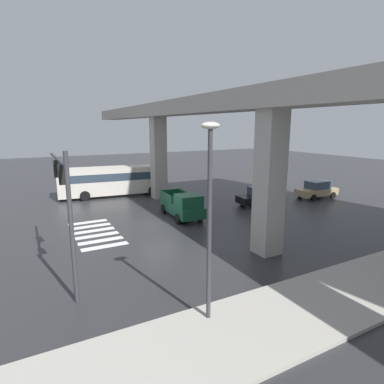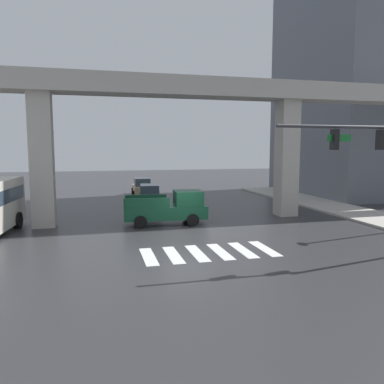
# 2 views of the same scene
# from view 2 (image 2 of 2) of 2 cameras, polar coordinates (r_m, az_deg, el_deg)

# --- Properties ---
(ground_plane) EXTENTS (120.00, 120.00, 0.00)m
(ground_plane) POSITION_cam_2_polar(r_m,az_deg,el_deg) (21.76, -0.91, -5.93)
(ground_plane) COLOR #2D2D30
(crosswalk_stripes) EXTENTS (6.05, 2.80, 0.01)m
(crosswalk_stripes) POSITION_cam_2_polar(r_m,az_deg,el_deg) (17.48, 2.55, -9.07)
(crosswalk_stripes) COLOR silver
(crosswalk_stripes) RESTS_ON ground
(elevated_overpass) EXTENTS (54.11, 2.07, 9.19)m
(elevated_overpass) POSITION_cam_2_polar(r_m,az_deg,el_deg) (24.73, -2.78, 13.80)
(elevated_overpass) COLOR #ADA89E
(elevated_overpass) RESTS_ON ground
(office_building) EXTENTS (14.98, 14.74, 30.76)m
(office_building) POSITION_cam_2_polar(r_m,az_deg,el_deg) (45.36, 25.44, 19.60)
(office_building) COLOR slate
(office_building) RESTS_ON ground
(sidewalk_east) EXTENTS (4.00, 36.00, 0.15)m
(sidewalk_east) POSITION_cam_2_polar(r_m,az_deg,el_deg) (29.36, 24.17, -3.08)
(sidewalk_east) COLOR #ADA89E
(sidewalk_east) RESTS_ON ground
(pickup_truck) EXTENTS (5.21, 2.33, 2.08)m
(pickup_truck) POSITION_cam_2_polar(r_m,az_deg,el_deg) (23.67, -3.34, -2.48)
(pickup_truck) COLOR #14472D
(pickup_truck) RESTS_ON ground
(sedan_black) EXTENTS (2.34, 4.48, 1.72)m
(sedan_black) POSITION_cam_2_polar(r_m,az_deg,el_deg) (31.51, -6.39, -0.48)
(sedan_black) COLOR black
(sedan_black) RESTS_ON ground
(sedan_tan) EXTENTS (2.06, 4.35, 1.72)m
(sedan_tan) POSITION_cam_2_polar(r_m,az_deg,el_deg) (38.45, -7.52, 0.79)
(sedan_tan) COLOR tan
(sedan_tan) RESTS_ON ground
(traffic_signal_mast) EXTENTS (6.49, 0.32, 6.20)m
(traffic_signal_mast) POSITION_cam_2_polar(r_m,az_deg,el_deg) (17.88, 26.09, 4.82)
(traffic_signal_mast) COLOR #38383D
(traffic_signal_mast) RESTS_ON ground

